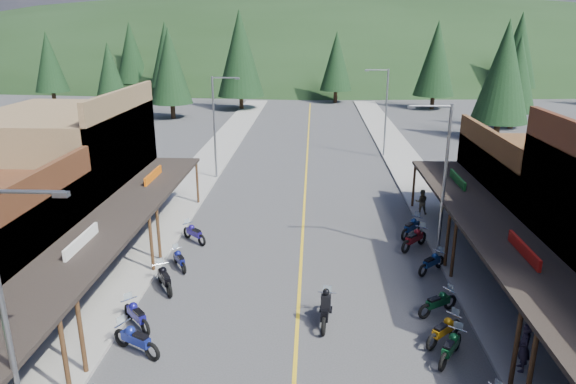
# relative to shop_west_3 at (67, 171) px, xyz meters

# --- Properties ---
(ground) EXTENTS (220.00, 220.00, 0.00)m
(ground) POSITION_rel_shop_west_3_xyz_m (13.78, -11.30, -3.52)
(ground) COLOR #38383A
(ground) RESTS_ON ground
(centerline) EXTENTS (0.15, 90.00, 0.01)m
(centerline) POSITION_rel_shop_west_3_xyz_m (13.78, 8.70, -3.51)
(centerline) COLOR gold
(centerline) RESTS_ON ground
(sidewalk_west) EXTENTS (3.40, 94.00, 0.15)m
(sidewalk_west) POSITION_rel_shop_west_3_xyz_m (5.08, 8.70, -3.44)
(sidewalk_west) COLOR gray
(sidewalk_west) RESTS_ON ground
(sidewalk_east) EXTENTS (3.40, 94.00, 0.15)m
(sidewalk_east) POSITION_rel_shop_west_3_xyz_m (22.48, 8.70, -3.44)
(sidewalk_east) COLOR gray
(sidewalk_east) RESTS_ON ground
(shop_west_3) EXTENTS (10.90, 10.20, 8.20)m
(shop_west_3) POSITION_rel_shop_west_3_xyz_m (0.00, 0.00, 0.00)
(shop_west_3) COLOR brown
(shop_west_3) RESTS_ON ground
(shop_east_3) EXTENTS (10.90, 10.20, 6.20)m
(shop_east_3) POSITION_rel_shop_west_3_xyz_m (27.54, 0.00, -0.99)
(shop_east_3) COLOR #4C2D16
(shop_east_3) RESTS_ON ground
(streetlight_0) EXTENTS (2.16, 0.18, 8.00)m
(streetlight_0) POSITION_rel_shop_west_3_xyz_m (6.83, -17.30, 0.94)
(streetlight_0) COLOR gray
(streetlight_0) RESTS_ON ground
(streetlight_1) EXTENTS (2.16, 0.18, 8.00)m
(streetlight_1) POSITION_rel_shop_west_3_xyz_m (6.83, 10.70, 0.94)
(streetlight_1) COLOR gray
(streetlight_1) RESTS_ON ground
(streetlight_2) EXTENTS (2.16, 0.18, 8.00)m
(streetlight_2) POSITION_rel_shop_west_3_xyz_m (20.74, -3.30, 0.94)
(streetlight_2) COLOR gray
(streetlight_2) RESTS_ON ground
(streetlight_3) EXTENTS (2.16, 0.18, 8.00)m
(streetlight_3) POSITION_rel_shop_west_3_xyz_m (20.74, 18.70, 0.94)
(streetlight_3) COLOR gray
(streetlight_3) RESTS_ON ground
(ridge_hill) EXTENTS (310.00, 140.00, 60.00)m
(ridge_hill) POSITION_rel_shop_west_3_xyz_m (13.78, 123.70, -3.52)
(ridge_hill) COLOR black
(ridge_hill) RESTS_ON ground
(pine_0) EXTENTS (5.04, 5.04, 11.00)m
(pine_0) POSITION_rel_shop_west_3_xyz_m (-26.22, 50.70, 2.96)
(pine_0) COLOR black
(pine_0) RESTS_ON ground
(pine_1) EXTENTS (5.88, 5.88, 12.50)m
(pine_1) POSITION_rel_shop_west_3_xyz_m (-10.22, 58.70, 3.72)
(pine_1) COLOR black
(pine_1) RESTS_ON ground
(pine_2) EXTENTS (6.72, 6.72, 14.00)m
(pine_2) POSITION_rel_shop_west_3_xyz_m (3.78, 46.70, 4.47)
(pine_2) COLOR black
(pine_2) RESTS_ON ground
(pine_3) EXTENTS (5.04, 5.04, 11.00)m
(pine_3) POSITION_rel_shop_west_3_xyz_m (17.78, 54.70, 2.96)
(pine_3) COLOR black
(pine_3) RESTS_ON ground
(pine_4) EXTENTS (5.88, 5.88, 12.50)m
(pine_4) POSITION_rel_shop_west_3_xyz_m (31.78, 48.70, 3.72)
(pine_4) COLOR black
(pine_4) RESTS_ON ground
(pine_5) EXTENTS (6.72, 6.72, 14.00)m
(pine_5) POSITION_rel_shop_west_3_xyz_m (47.78, 60.70, 4.47)
(pine_5) COLOR black
(pine_5) RESTS_ON ground
(pine_7) EXTENTS (5.88, 5.88, 12.50)m
(pine_7) POSITION_rel_shop_west_3_xyz_m (-18.22, 64.70, 3.72)
(pine_7) COLOR black
(pine_7) RESTS_ON ground
(pine_8) EXTENTS (4.48, 4.48, 10.00)m
(pine_8) POSITION_rel_shop_west_3_xyz_m (-8.22, 28.70, 2.46)
(pine_8) COLOR black
(pine_8) RESTS_ON ground
(pine_9) EXTENTS (4.93, 4.93, 10.80)m
(pine_9) POSITION_rel_shop_west_3_xyz_m (37.78, 33.70, 2.86)
(pine_9) COLOR black
(pine_9) RESTS_ON ground
(pine_10) EXTENTS (5.38, 5.38, 11.60)m
(pine_10) POSITION_rel_shop_west_3_xyz_m (-4.22, 38.70, 3.27)
(pine_10) COLOR black
(pine_10) RESTS_ON ground
(pine_11) EXTENTS (5.82, 5.82, 12.40)m
(pine_11) POSITION_rel_shop_west_3_xyz_m (33.78, 26.70, 3.67)
(pine_11) COLOR black
(pine_11) RESTS_ON ground
(bike_west_7) EXTENTS (2.33, 1.75, 1.29)m
(bike_west_7) POSITION_rel_shop_west_3_xyz_m (7.94, -12.22, -2.88)
(bike_west_7) COLOR navy
(bike_west_7) RESTS_ON ground
(bike_west_8) EXTENTS (1.97, 2.03, 1.21)m
(bike_west_8) POSITION_rel_shop_west_3_xyz_m (7.37, -10.50, -2.91)
(bike_west_8) COLOR navy
(bike_west_8) RESTS_ON ground
(bike_west_9) EXTENTS (1.74, 2.27, 1.26)m
(bike_west_9) POSITION_rel_shop_west_3_xyz_m (7.63, -7.40, -2.89)
(bike_west_9) COLOR black
(bike_west_9) RESTS_ON ground
(bike_west_10) EXTENTS (1.49, 1.92, 1.06)m
(bike_west_10) POSITION_rel_shop_west_3_xyz_m (7.76, -5.20, -2.99)
(bike_west_10) COLOR navy
(bike_west_10) RESTS_ON ground
(bike_west_11) EXTENTS (1.96, 1.93, 1.18)m
(bike_west_11) POSITION_rel_shop_west_3_xyz_m (7.75, -1.89, -2.93)
(bike_west_11) COLOR navy
(bike_west_11) RESTS_ON ground
(bike_east_7) EXTENTS (1.70, 2.11, 1.18)m
(bike_east_7) POSITION_rel_shop_west_3_xyz_m (19.35, -12.05, -2.93)
(bike_east_7) COLOR #0C3F1F
(bike_east_7) RESTS_ON ground
(bike_east_8) EXTENTS (1.98, 1.91, 1.18)m
(bike_east_8) POSITION_rel_shop_west_3_xyz_m (19.37, -10.96, -2.93)
(bike_east_8) COLOR #9C640B
(bike_east_8) RESTS_ON ground
(bike_east_9) EXTENTS (2.09, 1.68, 1.17)m
(bike_east_9) POSITION_rel_shop_west_3_xyz_m (19.62, -8.90, -2.93)
(bike_east_9) COLOR #0B391D
(bike_east_9) RESTS_ON ground
(bike_east_10) EXTENTS (1.89, 1.86, 1.14)m
(bike_east_10) POSITION_rel_shop_west_3_xyz_m (20.20, -4.99, -2.95)
(bike_east_10) COLOR navy
(bike_east_10) RESTS_ON ground
(bike_east_11) EXTENTS (2.09, 2.21, 1.30)m
(bike_east_11) POSITION_rel_shop_west_3_xyz_m (19.86, -2.21, -2.87)
(bike_east_11) COLOR maroon
(bike_east_11) RESTS_ON ground
(bike_east_12) EXTENTS (1.89, 2.19, 1.25)m
(bike_east_12) POSITION_rel_shop_west_3_xyz_m (20.01, -0.46, -2.89)
(bike_east_12) COLOR navy
(bike_east_12) RESTS_ON ground
(rider_on_bike) EXTENTS (0.99, 2.33, 1.72)m
(rider_on_bike) POSITION_rel_shop_west_3_xyz_m (14.91, -9.90, -2.83)
(rider_on_bike) COLOR black
(rider_on_bike) RESTS_ON ground
(pedestrian_east_a) EXTENTS (0.53, 0.71, 1.78)m
(pedestrian_east_a) POSITION_rel_shop_west_3_xyz_m (21.62, -12.68, -2.48)
(pedestrian_east_a) COLOR #282131
(pedestrian_east_a) RESTS_ON sidewalk_east
(pedestrian_east_b) EXTENTS (0.81, 0.50, 1.62)m
(pedestrian_east_b) POSITION_rel_shop_west_3_xyz_m (21.23, 2.97, -2.56)
(pedestrian_east_b) COLOR brown
(pedestrian_east_b) RESTS_ON sidewalk_east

